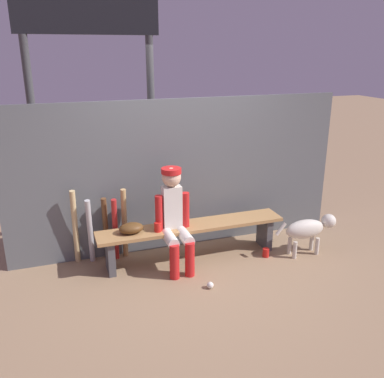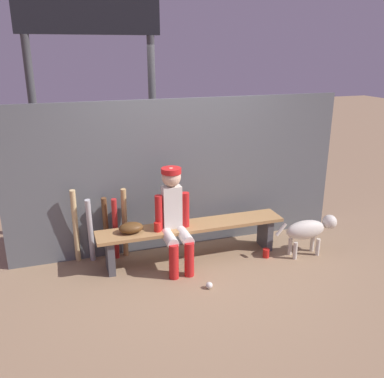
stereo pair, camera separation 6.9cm
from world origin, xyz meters
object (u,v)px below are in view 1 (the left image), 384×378
Objects in this scene: bat_wood_dark at (106,228)px; cup_on_ground at (266,253)px; dog at (309,229)px; dugout_bench at (192,232)px; baseball at (210,285)px; scoreboard at (94,40)px; cup_on_bench at (158,227)px; baseball_glove at (131,228)px; bat_aluminum_silver at (90,231)px; bat_wood_natural at (75,227)px; bat_wood_tan at (124,223)px; player_seated at (175,216)px; bat_aluminum_red at (115,230)px.

bat_wood_dark reaches higher than cup_on_ground.
dog is at bearing -9.28° from cup_on_ground.
baseball is (-0.04, -0.71, -0.31)m from dugout_bench.
scoreboard is at bearing 82.22° from bat_wood_dark.
baseball_glove is at bearing 168.69° from cup_on_bench.
scoreboard reaches higher than baseball.
baseball_glove is at bearing -32.72° from bat_aluminum_silver.
bat_wood_dark reaches higher than dog.
bat_wood_natural reaches higher than bat_wood_dark.
baseball is 0.09× the size of dog.
bat_wood_tan is 0.57m from bat_wood_natural.
baseball_glove reaches higher than dog.
dugout_bench is 1.04m from bat_wood_dark.
bat_aluminum_silver is at bearing 157.07° from player_seated.
baseball_glove is 0.30× the size of bat_wood_natural.
bat_wood_tan reaches higher than dog.
player_seated is 1.31× the size of bat_wood_tan.
bat_aluminum_red is (-0.63, 0.36, -0.23)m from player_seated.
cup_on_bench is at bearing 171.27° from cup_on_ground.
bat_aluminum_red reaches higher than bat_wood_dark.
bat_aluminum_silver is at bearing 155.09° from cup_on_bench.
dog is (2.58, -0.63, -0.08)m from bat_aluminum_silver.
bat_aluminum_red is at bearing 120.45° from baseball_glove.
bat_wood_tan is 0.24× the size of scoreboard.
cup_on_bench reaches higher than cup_on_ground.
baseball is 0.89m from cup_on_bench.
cup_on_ground is (2.05, -0.54, -0.36)m from bat_aluminum_silver.
cup_on_ground is (1.76, -0.51, -0.35)m from bat_aluminum_red.
bat_wood_tan is 12.16× the size of baseball.
bat_wood_dark is at bearing 162.27° from cup_on_ground.
baseball_glove is 2.55× the size of cup_on_bench.
player_seated is at bearing -14.78° from cup_on_bench.
bat_aluminum_red is 0.86× the size of bat_wood_natural.
baseball_glove is 0.53m from bat_aluminum_silver.
dugout_bench is at bearing 166.14° from dog.
baseball is (1.30, -1.04, -0.43)m from bat_wood_natural.
bat_aluminum_red is at bearing 164.11° from dugout_bench.
bat_wood_natural is at bearing 166.19° from dugout_bench.
bat_aluminum_red is 10.91× the size of baseball.
scoreboard is (0.47, 0.89, 2.08)m from bat_wood_natural.
baseball is (0.95, -1.04, -0.36)m from bat_wood_dark.
bat_aluminum_red is 1.33m from baseball.
dugout_bench is 1.21m from bat_aluminum_silver.
dugout_bench is at bearing 163.45° from cup_on_ground.
bat_wood_natural is at bearing 176.87° from bat_wood_tan.
cup_on_ground is (1.61, -0.26, -0.45)m from baseball_glove.
dog is (2.17, -0.64, -0.11)m from bat_wood_tan.
bat_aluminum_silver is 2.66m from dog.
dugout_bench is at bearing -54.68° from scoreboard.
scoreboard is at bearing 96.06° from baseball_glove.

